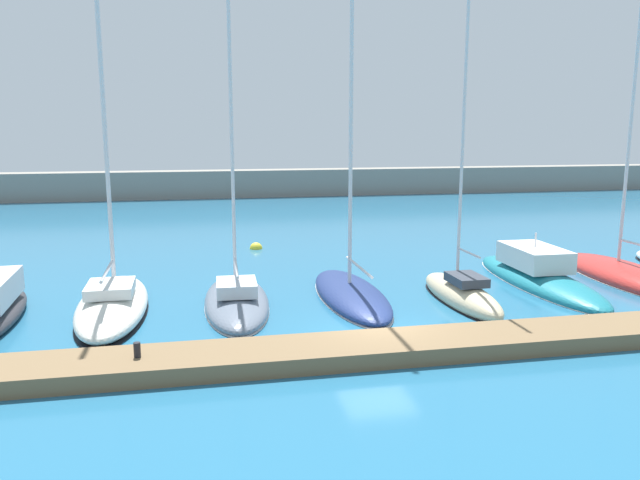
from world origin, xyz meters
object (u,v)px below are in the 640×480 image
(sailboat_navy_fifth, at_px, (351,291))
(motorboat_teal_seventh, at_px, (537,277))
(mooring_buoy_yellow, at_px, (256,249))
(sailboat_slate_fourth, at_px, (236,299))
(sailboat_ivory_third, at_px, (113,302))
(sailboat_sand_sixth, at_px, (461,293))
(dock_bollard, at_px, (137,350))
(sailboat_red_eighth, at_px, (628,276))

(sailboat_navy_fifth, bearing_deg, motorboat_teal_seventh, -85.19)
(mooring_buoy_yellow, bearing_deg, sailboat_slate_fourth, -99.28)
(sailboat_ivory_third, relative_size, motorboat_teal_seventh, 1.50)
(sailboat_sand_sixth, relative_size, motorboat_teal_seventh, 1.26)
(sailboat_navy_fifth, xyz_separation_m, mooring_buoy_yellow, (-2.86, 11.56, -0.33))
(motorboat_teal_seventh, bearing_deg, dock_bollard, 114.49)
(dock_bollard, bearing_deg, sailboat_red_eighth, 17.88)
(sailboat_ivory_third, xyz_separation_m, sailboat_sand_sixth, (13.82, -1.27, -0.03))
(sailboat_navy_fifth, relative_size, sailboat_sand_sixth, 1.34)
(sailboat_slate_fourth, bearing_deg, mooring_buoy_yellow, -7.38)
(sailboat_sand_sixth, bearing_deg, dock_bollard, 111.72)
(sailboat_ivory_third, distance_m, dock_bollard, 6.60)
(sailboat_ivory_third, distance_m, mooring_buoy_yellow, 13.47)
(sailboat_navy_fifth, relative_size, mooring_buoy_yellow, 23.34)
(sailboat_slate_fourth, height_order, motorboat_teal_seventh, sailboat_slate_fourth)
(dock_bollard, bearing_deg, sailboat_navy_fifth, 39.28)
(sailboat_sand_sixth, xyz_separation_m, dock_bollard, (-12.33, -5.14, 0.36))
(sailboat_ivory_third, height_order, motorboat_teal_seventh, sailboat_ivory_third)
(mooring_buoy_yellow, xyz_separation_m, dock_bollard, (-5.17, -18.13, 0.75))
(sailboat_red_eighth, xyz_separation_m, dock_bollard, (-21.46, -6.93, 0.49))
(sailboat_slate_fourth, relative_size, sailboat_sand_sixth, 1.02)
(sailboat_slate_fourth, xyz_separation_m, sailboat_red_eighth, (18.20, 0.47, -0.00))
(sailboat_navy_fifth, relative_size, dock_bollard, 39.92)
(sailboat_red_eighth, relative_size, mooring_buoy_yellow, 23.11)
(sailboat_ivory_third, distance_m, sailboat_slate_fourth, 4.75)
(sailboat_slate_fourth, height_order, sailboat_red_eighth, sailboat_red_eighth)
(sailboat_ivory_third, distance_m, motorboat_teal_seventh, 18.59)
(motorboat_teal_seventh, relative_size, mooring_buoy_yellow, 13.77)
(sailboat_slate_fourth, xyz_separation_m, sailboat_sand_sixth, (9.08, -1.31, 0.13))
(dock_bollard, bearing_deg, motorboat_teal_seventh, 23.38)
(sailboat_slate_fourth, distance_m, motorboat_teal_seventh, 13.85)
(sailboat_sand_sixth, height_order, motorboat_teal_seventh, sailboat_sand_sixth)
(sailboat_sand_sixth, relative_size, dock_bollard, 29.79)
(sailboat_ivory_third, height_order, mooring_buoy_yellow, sailboat_ivory_third)
(sailboat_slate_fourth, distance_m, mooring_buoy_yellow, 11.83)
(sailboat_ivory_third, xyz_separation_m, sailboat_navy_fifth, (9.51, 0.14, -0.09))
(sailboat_ivory_third, height_order, sailboat_sand_sixth, sailboat_ivory_third)
(motorboat_teal_seventh, xyz_separation_m, dock_bollard, (-17.07, -7.38, 0.43))
(sailboat_ivory_third, relative_size, dock_bollard, 35.46)
(motorboat_teal_seventh, bearing_deg, sailboat_navy_fifth, 96.28)
(sailboat_slate_fourth, xyz_separation_m, mooring_buoy_yellow, (1.91, 11.67, -0.26))
(motorboat_teal_seventh, height_order, sailboat_red_eighth, sailboat_red_eighth)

